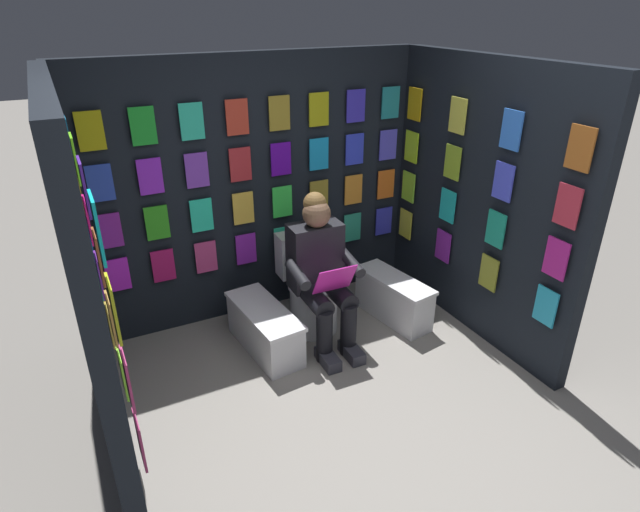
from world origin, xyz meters
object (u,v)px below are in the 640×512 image
toilet (310,290)px  comic_longbox_far (393,298)px  person_reading (322,272)px  comic_longbox_near (265,329)px

toilet → comic_longbox_far: toilet is taller
toilet → person_reading: size_ratio=0.65×
toilet → comic_longbox_far: 0.72m
toilet → person_reading: 0.35m
comic_longbox_near → comic_longbox_far: comic_longbox_far is taller
comic_longbox_near → comic_longbox_far: (-1.13, 0.08, 0.01)m
person_reading → comic_longbox_near: (0.45, -0.08, -0.42)m
toilet → person_reading: bearing=90.2°
comic_longbox_near → comic_longbox_far: 1.13m
comic_longbox_far → toilet: bearing=-27.3°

